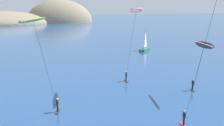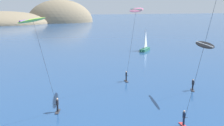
{
  "view_description": "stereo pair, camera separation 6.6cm",
  "coord_description": "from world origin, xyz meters",
  "px_view_note": "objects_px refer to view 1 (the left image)",
  "views": [
    {
      "loc": [
        -13.18,
        -10.47,
        12.57
      ],
      "look_at": [
        -5.6,
        22.73,
        5.24
      ],
      "focal_mm": 45.0,
      "sensor_mm": 36.0,
      "label": 1
    },
    {
      "loc": [
        -13.11,
        -10.48,
        12.57
      ],
      "look_at": [
        -5.6,
        22.73,
        5.24
      ],
      "focal_mm": 45.0,
      "sensor_mm": 36.0,
      "label": 2
    }
  ],
  "objects_px": {
    "kitesurfer_black": "(203,49)",
    "kitesurfer_pink": "(135,16)",
    "sailboat_near": "(144,49)",
    "kitesurfer_lime": "(36,30)",
    "kitesurfer_cyan": "(215,5)"
  },
  "relations": [
    {
      "from": "kitesurfer_black",
      "to": "kitesurfer_cyan",
      "type": "relative_size",
      "value": 0.55
    },
    {
      "from": "kitesurfer_black",
      "to": "kitesurfer_lime",
      "type": "relative_size",
      "value": 0.67
    },
    {
      "from": "sailboat_near",
      "to": "kitesurfer_pink",
      "type": "relative_size",
      "value": 0.47
    },
    {
      "from": "sailboat_near",
      "to": "kitesurfer_pink",
      "type": "height_order",
      "value": "kitesurfer_pink"
    },
    {
      "from": "kitesurfer_black",
      "to": "sailboat_near",
      "type": "bearing_deg",
      "value": 82.52
    },
    {
      "from": "kitesurfer_cyan",
      "to": "kitesurfer_lime",
      "type": "bearing_deg",
      "value": 151.82
    },
    {
      "from": "kitesurfer_cyan",
      "to": "kitesurfer_pink",
      "type": "bearing_deg",
      "value": 92.86
    },
    {
      "from": "kitesurfer_black",
      "to": "kitesurfer_pink",
      "type": "xyz_separation_m",
      "value": [
        -8.23,
        3.99,
        4.22
      ]
    },
    {
      "from": "sailboat_near",
      "to": "kitesurfer_lime",
      "type": "xyz_separation_m",
      "value": [
        -25.84,
        -42.97,
        9.47
      ]
    },
    {
      "from": "kitesurfer_pink",
      "to": "kitesurfer_cyan",
      "type": "height_order",
      "value": "kitesurfer_cyan"
    },
    {
      "from": "kitesurfer_pink",
      "to": "kitesurfer_cyan",
      "type": "xyz_separation_m",
      "value": [
        0.87,
        -17.41,
        1.55
      ]
    },
    {
      "from": "sailboat_near",
      "to": "kitesurfer_pink",
      "type": "xyz_separation_m",
      "value": [
        -13.07,
        -32.86,
        10.18
      ]
    },
    {
      "from": "sailboat_near",
      "to": "kitesurfer_lime",
      "type": "bearing_deg",
      "value": -121.02
    },
    {
      "from": "kitesurfer_black",
      "to": "kitesurfer_lime",
      "type": "bearing_deg",
      "value": -163.75
    },
    {
      "from": "kitesurfer_lime",
      "to": "kitesurfer_pink",
      "type": "height_order",
      "value": "kitesurfer_pink"
    }
  ]
}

